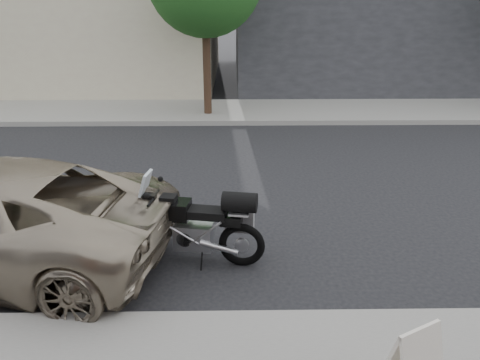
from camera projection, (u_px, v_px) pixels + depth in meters
The scene contains 3 objects.
ground at pixel (293, 191), 9.49m from camera, with size 120.00×120.00×0.00m, color black.
far_sidewalk at pixel (269, 111), 15.49m from camera, with size 44.00×3.00×0.15m, color gray.
motorcycle at pixel (200, 225), 6.83m from camera, with size 2.20×0.76×1.40m.
Camera 1 is at (1.21, 8.70, 3.78)m, focal length 35.00 mm.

